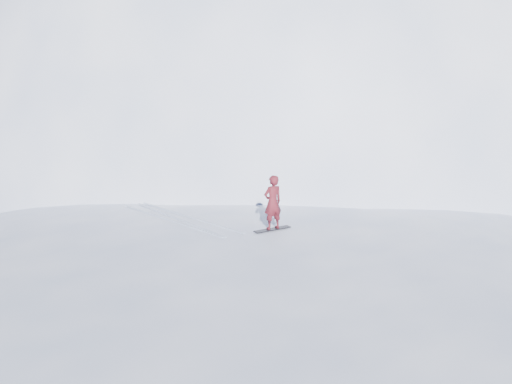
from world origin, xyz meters
The scene contains 8 objects.
ground centered at (0.00, 0.00, 0.00)m, with size 400.00×400.00×0.00m, color white.
near_ridge centered at (1.00, 3.00, 0.00)m, with size 36.00×28.00×4.80m, color white.
summit_peak centered at (22.00, 26.00, 0.00)m, with size 60.00×56.00×56.00m, color white.
peak_shoulder centered at (10.00, 20.00, 0.00)m, with size 28.00×24.00×18.00m, color white.
wind_bumps centered at (-0.56, 2.12, 0.00)m, with size 16.00×14.40×1.00m.
snowboard centered at (1.88, 1.31, 2.41)m, with size 1.36×0.25×0.02m, color black.
snowboarder centered at (1.88, 1.31, 3.33)m, with size 0.66×0.43×1.81m, color maroon.
board_tracks centered at (-0.20, 4.37, 2.42)m, with size 2.05×5.96×0.04m.
Camera 1 is at (-6.65, -10.57, 6.82)m, focal length 32.00 mm.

